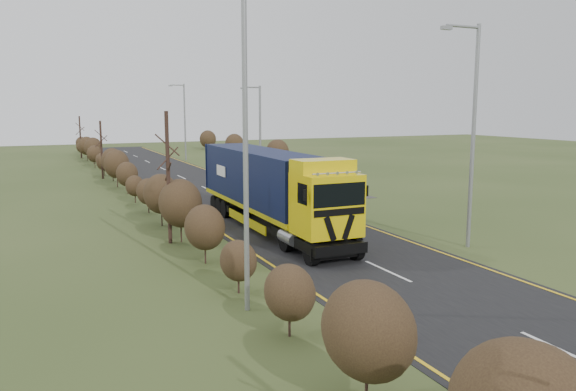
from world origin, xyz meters
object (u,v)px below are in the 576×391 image
at_px(streetlight_near, 471,127).
at_px(car_red_hatchback, 292,183).
at_px(lorry, 270,185).
at_px(speed_sign, 322,179).
at_px(car_blue_sedan, 275,170).

bearing_deg(streetlight_near, car_red_hatchback, 90.40).
bearing_deg(streetlight_near, lorry, 133.80).
height_order(streetlight_near, speed_sign, streetlight_near).
distance_m(car_red_hatchback, speed_sign, 4.93).
bearing_deg(speed_sign, car_blue_sedan, 80.05).
bearing_deg(car_blue_sedan, lorry, 62.90).
relative_size(car_red_hatchback, speed_sign, 1.88).
distance_m(streetlight_near, speed_sign, 13.84).
distance_m(car_blue_sedan, streetlight_near, 26.91).
xyz_separation_m(car_blue_sedan, speed_sign, (-2.30, -13.13, 0.78)).
bearing_deg(car_red_hatchback, streetlight_near, 66.35).
xyz_separation_m(car_red_hatchback, speed_sign, (-0.11, -4.86, 0.82)).
bearing_deg(car_red_hatchback, speed_sign, 64.65).
xyz_separation_m(car_blue_sedan, streetlight_near, (-2.07, -26.43, 4.62)).
distance_m(car_red_hatchback, car_blue_sedan, 8.56).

